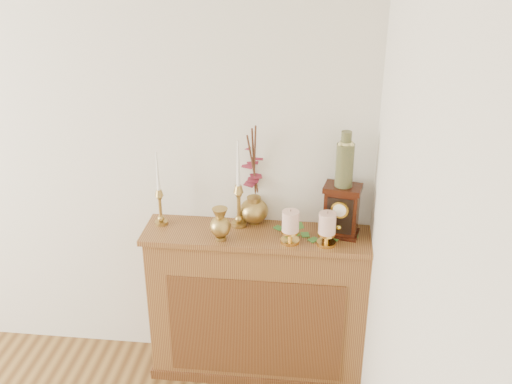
# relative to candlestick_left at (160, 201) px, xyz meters

# --- Properties ---
(console_shelf) EXTENTS (1.24, 0.34, 0.93)m
(console_shelf) POSITION_rel_candlestick_left_xyz_m (0.54, -0.04, -0.63)
(console_shelf) COLOR brown
(console_shelf) RESTS_ON ground
(candlestick_left) EXTENTS (0.07, 0.07, 0.42)m
(candlestick_left) POSITION_rel_candlestick_left_xyz_m (0.00, 0.00, 0.00)
(candlestick_left) COLOR #AE9045
(candlestick_left) RESTS_ON console_shelf
(candlestick_center) EXTENTS (0.08, 0.08, 0.49)m
(candlestick_center) POSITION_rel_candlestick_left_xyz_m (0.43, 0.03, 0.02)
(candlestick_center) COLOR #AE9045
(candlestick_center) RESTS_ON console_shelf
(bud_vase) EXTENTS (0.11, 0.11, 0.18)m
(bud_vase) POSITION_rel_candlestick_left_xyz_m (0.35, -0.13, -0.05)
(bud_vase) COLOR #AE9045
(bud_vase) RESTS_ON console_shelf
(ginger_jar) EXTENTS (0.24, 0.25, 0.58)m
(ginger_jar) POSITION_rel_candlestick_left_xyz_m (0.50, 0.12, 0.12)
(ginger_jar) COLOR #AE9045
(ginger_jar) RESTS_ON console_shelf
(pillar_candle_left) EXTENTS (0.10, 0.10, 0.19)m
(pillar_candle_left) POSITION_rel_candlestick_left_xyz_m (0.72, -0.12, -0.04)
(pillar_candle_left) COLOR gold
(pillar_candle_left) RESTS_ON console_shelf
(pillar_candle_right) EXTENTS (0.10, 0.10, 0.19)m
(pillar_candle_right) POSITION_rel_candlestick_left_xyz_m (0.90, -0.12, -0.04)
(pillar_candle_right) COLOR gold
(pillar_candle_right) RESTS_ON console_shelf
(ivy_garland) EXTENTS (0.46, 0.19, 0.08)m
(ivy_garland) POSITION_rel_candlestick_left_xyz_m (0.83, -0.04, -0.12)
(ivy_garland) COLOR #38752C
(ivy_garland) RESTS_ON console_shelf
(mantel_clock) EXTENTS (0.21, 0.17, 0.28)m
(mantel_clock) POSITION_rel_candlestick_left_xyz_m (0.97, -0.01, 0.00)
(mantel_clock) COLOR #36170A
(mantel_clock) RESTS_ON console_shelf
(ceramic_vase) EXTENTS (0.09, 0.09, 0.29)m
(ceramic_vase) POSITION_rel_candlestick_left_xyz_m (0.97, -0.01, 0.28)
(ceramic_vase) COLOR #1A3425
(ceramic_vase) RESTS_ON mantel_clock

